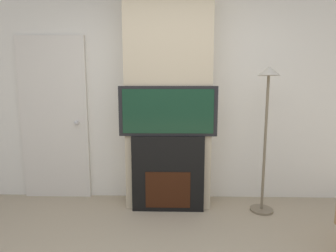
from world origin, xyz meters
name	(u,v)px	position (x,y,z in m)	size (l,w,h in m)	color
wall_back	(169,93)	(0.00, 2.03, 1.35)	(6.00, 0.06, 2.70)	silver
chimney_breast	(168,93)	(0.00, 1.81, 1.35)	(0.98, 0.37, 2.70)	beige
fireplace	(168,173)	(0.00, 1.63, 0.44)	(0.82, 0.15, 0.88)	black
television	(168,111)	(0.00, 1.62, 1.15)	(1.10, 0.07, 0.56)	black
floor_lamp	(267,111)	(1.09, 1.61, 1.16)	(0.26, 0.26, 1.64)	#726651
entry_door	(54,119)	(-1.45, 1.97, 1.02)	(0.86, 0.09, 2.04)	silver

